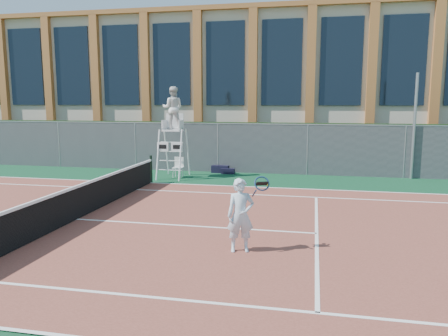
% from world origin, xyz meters
% --- Properties ---
extents(ground, '(120.00, 120.00, 0.00)m').
position_xyz_m(ground, '(0.00, 0.00, 0.00)').
color(ground, '#233814').
extents(apron, '(36.00, 20.00, 0.01)m').
position_xyz_m(apron, '(0.00, 1.00, 0.01)').
color(apron, '#0C381C').
rests_on(apron, ground).
extents(tennis_court, '(23.77, 10.97, 0.02)m').
position_xyz_m(tennis_court, '(0.00, 0.00, 0.02)').
color(tennis_court, brown).
rests_on(tennis_court, apron).
extents(tennis_net, '(0.10, 11.30, 1.10)m').
position_xyz_m(tennis_net, '(0.00, 0.00, 0.54)').
color(tennis_net, black).
rests_on(tennis_net, ground).
extents(fence, '(40.00, 0.06, 2.20)m').
position_xyz_m(fence, '(0.00, 8.80, 1.10)').
color(fence, '#595E60').
rests_on(fence, ground).
extents(hedge, '(40.00, 1.40, 2.20)m').
position_xyz_m(hedge, '(0.00, 10.00, 1.10)').
color(hedge, black).
rests_on(hedge, ground).
extents(building, '(45.00, 10.60, 8.22)m').
position_xyz_m(building, '(0.00, 17.95, 4.15)').
color(building, beige).
rests_on(building, ground).
extents(steel_pole, '(0.12, 0.12, 4.36)m').
position_xyz_m(steel_pole, '(10.29, 8.70, 2.18)').
color(steel_pole, '#9EA0A5').
rests_on(steel_pole, ground).
extents(umpire_chair, '(1.08, 1.66, 3.86)m').
position_xyz_m(umpire_chair, '(0.46, 7.05, 2.82)').
color(umpire_chair, white).
rests_on(umpire_chair, ground).
extents(plastic_chair, '(0.40, 0.41, 0.86)m').
position_xyz_m(plastic_chair, '(0.66, 7.08, 0.51)').
color(plastic_chair, silver).
rests_on(plastic_chair, apron).
extents(sports_bag_near, '(0.79, 0.35, 0.33)m').
position_xyz_m(sports_bag_near, '(2.16, 8.56, 0.18)').
color(sports_bag_near, black).
rests_on(sports_bag_near, apron).
extents(sports_bag_far, '(0.60, 0.27, 0.24)m').
position_xyz_m(sports_bag_far, '(2.55, 8.36, 0.13)').
color(sports_bag_far, black).
rests_on(sports_bag_far, apron).
extents(tennis_player, '(0.94, 0.69, 1.60)m').
position_xyz_m(tennis_player, '(4.80, -1.62, 0.83)').
color(tennis_player, silver).
rests_on(tennis_player, tennis_court).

